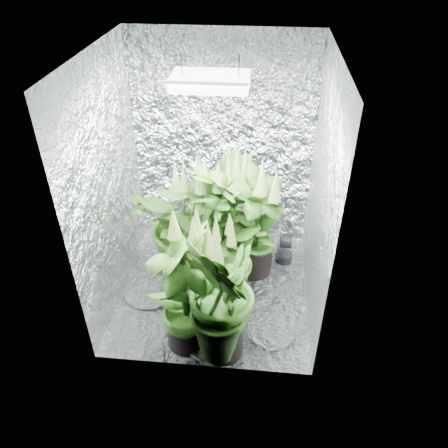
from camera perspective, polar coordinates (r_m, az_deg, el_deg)
ground at (r=3.88m, az=-1.30°, el=-8.51°), size 1.60×1.60×0.00m
walls at (r=3.27m, az=-1.53°, el=4.19°), size 1.62×1.62×2.00m
ceiling at (r=2.88m, az=-1.86°, el=21.44°), size 1.60×1.60×0.01m
grow_lamp at (r=2.93m, az=-1.79°, el=18.14°), size 0.50×0.30×0.22m
plant_a at (r=3.77m, az=-4.43°, el=0.17°), size 1.10×1.10×1.10m
plant_b at (r=3.77m, az=4.25°, el=-0.18°), size 0.73×0.73×1.12m
plant_c at (r=3.88m, az=0.65°, el=1.28°), size 0.73×0.73×1.12m
plant_d at (r=3.65m, az=-0.85°, el=-0.40°), size 0.87×0.87×1.20m
plant_e at (r=3.54m, az=-0.63°, el=-4.62°), size 0.80×0.80×0.88m
plant_f at (r=3.10m, az=-5.17°, el=-8.48°), size 0.71×0.71×1.20m
plant_g at (r=3.04m, az=-0.19°, el=-9.74°), size 0.71×0.71×1.17m
circulation_fan at (r=4.11m, az=7.52°, el=-2.93°), size 0.16×0.34×0.39m
plant_label at (r=3.19m, az=0.98°, el=-13.27°), size 0.05×0.04×0.08m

